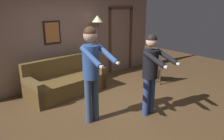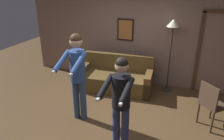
% 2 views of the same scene
% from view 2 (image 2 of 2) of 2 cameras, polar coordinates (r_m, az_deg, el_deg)
% --- Properties ---
extents(ground_plane, '(12.00, 12.00, 0.00)m').
position_cam_2_polar(ground_plane, '(4.62, -0.75, -13.29)').
color(ground_plane, brown).
extents(back_wall_assembly, '(6.40, 0.10, 2.60)m').
position_cam_2_polar(back_wall_assembly, '(5.97, 7.00, 8.74)').
color(back_wall_assembly, '#876C5D').
rests_on(back_wall_assembly, ground_plane).
extents(couch, '(1.97, 1.02, 0.87)m').
position_cam_2_polar(couch, '(5.78, 0.95, -2.32)').
color(couch, brown).
rests_on(couch, ground_plane).
extents(torchiere_lamp, '(0.31, 0.31, 1.86)m').
position_cam_2_polar(torchiere_lamp, '(5.49, 15.50, 9.26)').
color(torchiere_lamp, '#332D28').
rests_on(torchiere_lamp, ground_plane).
extents(person_standing_left, '(0.44, 0.73, 1.81)m').
position_cam_2_polar(person_standing_left, '(4.24, -9.10, 0.16)').
color(person_standing_left, '#354B6E').
rests_on(person_standing_left, ground_plane).
extents(person_standing_right, '(0.44, 0.69, 1.64)m').
position_cam_2_polar(person_standing_right, '(3.50, 2.31, -6.89)').
color(person_standing_right, navy).
rests_on(person_standing_right, ground_plane).
extents(dining_chair_distant, '(0.59, 0.59, 0.93)m').
position_cam_2_polar(dining_chair_distant, '(4.61, 24.46, -7.86)').
color(dining_chair_distant, '#4C3828').
rests_on(dining_chair_distant, ground_plane).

